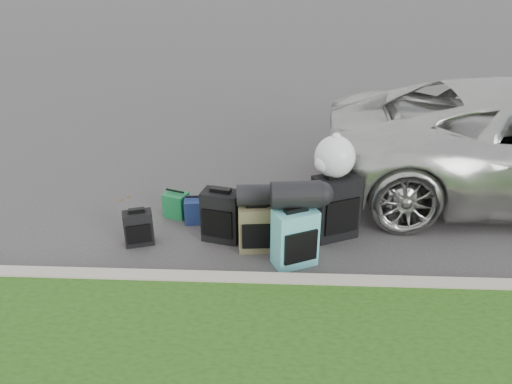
{
  "coord_description": "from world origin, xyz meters",
  "views": [
    {
      "loc": [
        0.14,
        -5.29,
        3.26
      ],
      "look_at": [
        -0.1,
        0.2,
        0.55
      ],
      "focal_mm": 35.0,
      "sensor_mm": 36.0,
      "label": 1
    }
  ],
  "objects_px": {
    "suitcase_small_black": "(139,228)",
    "suitcase_olive": "(256,228)",
    "tote_green": "(176,205)",
    "suitcase_large_black_left": "(221,216)",
    "tote_navy": "(197,210)",
    "suitcase_large_black_right": "(335,207)",
    "suitcase_teal": "(295,238)"
  },
  "relations": [
    {
      "from": "suitcase_small_black",
      "to": "suitcase_olive",
      "type": "xyz_separation_m",
      "value": [
        1.42,
        -0.05,
        0.07
      ]
    },
    {
      "from": "suitcase_small_black",
      "to": "suitcase_large_black_left",
      "type": "relative_size",
      "value": 0.66
    },
    {
      "from": "suitcase_teal",
      "to": "tote_green",
      "type": "bearing_deg",
      "value": 120.9
    },
    {
      "from": "suitcase_large_black_left",
      "to": "suitcase_teal",
      "type": "height_order",
      "value": "suitcase_teal"
    },
    {
      "from": "suitcase_large_black_right",
      "to": "tote_green",
      "type": "xyz_separation_m",
      "value": [
        -2.06,
        0.43,
        -0.24
      ]
    },
    {
      "from": "tote_green",
      "to": "tote_navy",
      "type": "distance_m",
      "value": 0.33
    },
    {
      "from": "suitcase_large_black_left",
      "to": "suitcase_teal",
      "type": "bearing_deg",
      "value": -15.77
    },
    {
      "from": "suitcase_teal",
      "to": "tote_navy",
      "type": "distance_m",
      "value": 1.56
    },
    {
      "from": "suitcase_olive",
      "to": "tote_navy",
      "type": "bearing_deg",
      "value": 137.03
    },
    {
      "from": "suitcase_small_black",
      "to": "tote_green",
      "type": "xyz_separation_m",
      "value": [
        0.32,
        0.72,
        -0.05
      ]
    },
    {
      "from": "suitcase_large_black_right",
      "to": "suitcase_olive",
      "type": "bearing_deg",
      "value": 175.75
    },
    {
      "from": "suitcase_large_black_right",
      "to": "tote_green",
      "type": "height_order",
      "value": "suitcase_large_black_right"
    },
    {
      "from": "suitcase_teal",
      "to": "tote_navy",
      "type": "height_order",
      "value": "suitcase_teal"
    },
    {
      "from": "suitcase_large_black_right",
      "to": "tote_green",
      "type": "distance_m",
      "value": 2.11
    },
    {
      "from": "tote_green",
      "to": "tote_navy",
      "type": "relative_size",
      "value": 1.02
    },
    {
      "from": "suitcase_small_black",
      "to": "suitcase_teal",
      "type": "height_order",
      "value": "suitcase_teal"
    },
    {
      "from": "suitcase_small_black",
      "to": "tote_green",
      "type": "bearing_deg",
      "value": 48.33
    },
    {
      "from": "suitcase_olive",
      "to": "suitcase_large_black_right",
      "type": "relative_size",
      "value": 0.71
    },
    {
      "from": "suitcase_small_black",
      "to": "suitcase_large_black_left",
      "type": "height_order",
      "value": "suitcase_large_black_left"
    },
    {
      "from": "suitcase_olive",
      "to": "tote_navy",
      "type": "distance_m",
      "value": 1.03
    },
    {
      "from": "suitcase_large_black_right",
      "to": "tote_navy",
      "type": "bearing_deg",
      "value": 146.64
    },
    {
      "from": "suitcase_olive",
      "to": "suitcase_teal",
      "type": "distance_m",
      "value": 0.53
    },
    {
      "from": "suitcase_olive",
      "to": "suitcase_large_black_right",
      "type": "distance_m",
      "value": 1.02
    },
    {
      "from": "suitcase_large_black_left",
      "to": "tote_navy",
      "type": "height_order",
      "value": "suitcase_large_black_left"
    },
    {
      "from": "suitcase_large_black_left",
      "to": "tote_green",
      "type": "xyz_separation_m",
      "value": [
        -0.67,
        0.56,
        -0.16
      ]
    },
    {
      "from": "suitcase_olive",
      "to": "tote_green",
      "type": "xyz_separation_m",
      "value": [
        -1.11,
        0.77,
        -0.12
      ]
    },
    {
      "from": "suitcase_small_black",
      "to": "suitcase_olive",
      "type": "bearing_deg",
      "value": -19.93
    },
    {
      "from": "suitcase_teal",
      "to": "tote_green",
      "type": "height_order",
      "value": "suitcase_teal"
    },
    {
      "from": "suitcase_small_black",
      "to": "tote_navy",
      "type": "bearing_deg",
      "value": 25.37
    },
    {
      "from": "tote_navy",
      "to": "suitcase_large_black_left",
      "type": "bearing_deg",
      "value": -54.04
    },
    {
      "from": "suitcase_small_black",
      "to": "suitcase_large_black_left",
      "type": "distance_m",
      "value": 1.01
    },
    {
      "from": "suitcase_small_black",
      "to": "tote_green",
      "type": "relative_size",
      "value": 1.31
    }
  ]
}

